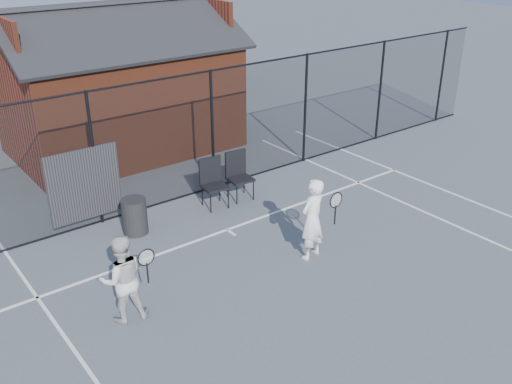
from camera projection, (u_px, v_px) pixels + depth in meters
ground at (322, 294)px, 10.24m from camera, size 80.00×80.00×0.00m
court_lines at (378, 332)px, 9.28m from camera, size 11.02×18.00×0.01m
fence at (165, 145)px, 13.05m from camera, size 22.04×3.00×3.00m
clubhouse at (121, 95)px, 16.30m from camera, size 6.50×4.36×4.19m
player_front at (312, 219)px, 11.05m from camera, size 0.79×0.61×1.68m
player_back at (122, 279)px, 9.28m from camera, size 0.91×0.76×1.57m
chair_left at (215, 184)px, 13.18m from camera, size 0.61×0.63×1.14m
chair_right at (240, 177)px, 13.58m from camera, size 0.61×0.63×1.14m
waste_bin at (135, 216)px, 12.12m from camera, size 0.65×0.65×0.79m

